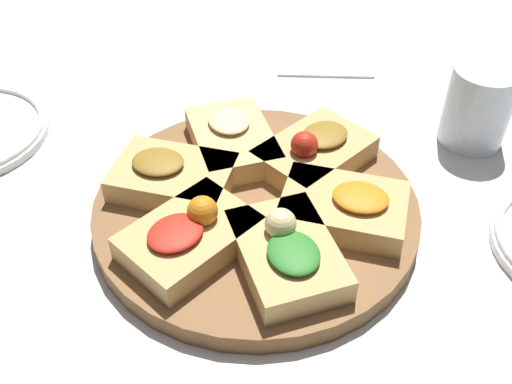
# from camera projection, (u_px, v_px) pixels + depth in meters

# --- Properties ---
(ground_plane) EXTENTS (3.00, 3.00, 0.00)m
(ground_plane) POSITION_uv_depth(u_px,v_px,m) (256.00, 217.00, 0.65)
(ground_plane) COLOR silver
(serving_board) EXTENTS (0.35, 0.35, 0.02)m
(serving_board) POSITION_uv_depth(u_px,v_px,m) (256.00, 209.00, 0.65)
(serving_board) COLOR brown
(serving_board) RESTS_ON ground_plane
(focaccia_slice_0) EXTENTS (0.15, 0.15, 0.04)m
(focaccia_slice_0) POSITION_uv_depth(u_px,v_px,m) (233.00, 139.00, 0.69)
(focaccia_slice_0) COLOR #DBB775
(focaccia_slice_0) RESTS_ON serving_board
(focaccia_slice_1) EXTENTS (0.13, 0.10, 0.04)m
(focaccia_slice_1) POSITION_uv_depth(u_px,v_px,m) (172.00, 176.00, 0.65)
(focaccia_slice_1) COLOR tan
(focaccia_slice_1) RESTS_ON serving_board
(focaccia_slice_2) EXTENTS (0.13, 0.15, 0.05)m
(focaccia_slice_2) POSITION_uv_depth(u_px,v_px,m) (189.00, 235.00, 0.58)
(focaccia_slice_2) COLOR tan
(focaccia_slice_2) RESTS_ON serving_board
(focaccia_slice_3) EXTENTS (0.15, 0.15, 0.05)m
(focaccia_slice_3) POSITION_uv_depth(u_px,v_px,m) (287.00, 252.00, 0.56)
(focaccia_slice_3) COLOR tan
(focaccia_slice_3) RESTS_ON serving_board
(focaccia_slice_4) EXTENTS (0.13, 0.10, 0.04)m
(focaccia_slice_4) POSITION_uv_depth(u_px,v_px,m) (345.00, 207.00, 0.61)
(focaccia_slice_4) COLOR tan
(focaccia_slice_4) RESTS_ON serving_board
(focaccia_slice_5) EXTENTS (0.13, 0.15, 0.05)m
(focaccia_slice_5) POSITION_uv_depth(u_px,v_px,m) (314.00, 152.00, 0.67)
(focaccia_slice_5) COLOR tan
(focaccia_slice_5) RESTS_ON serving_board
(water_glass) EXTENTS (0.08, 0.08, 0.10)m
(water_glass) POSITION_uv_depth(u_px,v_px,m) (478.00, 106.00, 0.72)
(water_glass) COLOR silver
(water_glass) RESTS_ON ground_plane
(napkin_stack) EXTENTS (0.17, 0.16, 0.01)m
(napkin_stack) POSITION_uv_depth(u_px,v_px,m) (325.00, 55.00, 0.91)
(napkin_stack) COLOR white
(napkin_stack) RESTS_ON ground_plane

